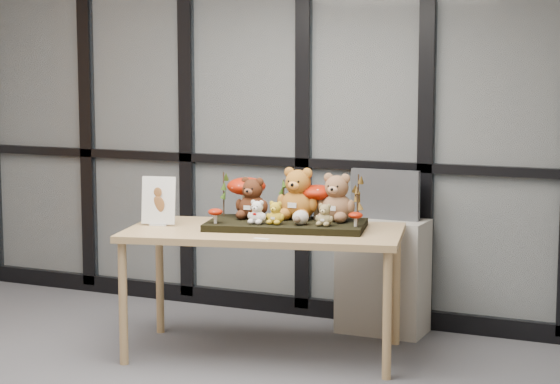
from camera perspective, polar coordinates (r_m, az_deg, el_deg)
The scene contains 24 objects.
room_shell at distance 4.90m, azimuth -15.27°, elevation 6.56°, with size 5.00×5.00×5.00m.
glass_partition at distance 6.98m, azimuth -2.07°, elevation 4.83°, with size 4.90×0.06×2.78m.
display_table at distance 5.94m, azimuth -0.89°, elevation -2.73°, with size 1.75×1.17×0.75m.
diorama_tray at distance 5.96m, azimuth 0.35°, elevation -1.86°, with size 0.92×0.46×0.04m, color black.
bear_pooh_yellow at distance 6.03m, azimuth 1.03°, elevation 0.07°, with size 0.26×0.23×0.34m, color #AC6721, non-canonical shape.
bear_brown_medium at distance 6.04m, azimuth -1.56°, elevation -0.22°, with size 0.21×0.19×0.28m, color #421F0F, non-canonical shape.
bear_tan_back at distance 5.97m, azimuth 3.22°, elevation -0.16°, with size 0.24×0.21×0.31m, color #8D603F, non-canonical shape.
bear_small_yellow at distance 5.85m, azimuth -0.25°, elevation -1.10°, with size 0.11×0.10×0.15m, color gold, non-canonical shape.
bear_white_bow at distance 5.86m, azimuth -1.29°, elevation -1.06°, with size 0.12×0.11×0.15m, color white, non-canonical shape.
bear_beige_small at distance 5.79m, azimuth 2.54°, elevation -1.22°, with size 0.11×0.10×0.14m, color #907F4F, non-canonical shape.
plush_cream_hedgehog at distance 5.83m, azimuth 1.17°, elevation -1.40°, with size 0.07×0.06×0.09m, color beige, non-canonical shape.
mushroom_back_left at distance 6.14m, azimuth -1.90°, elevation -0.16°, with size 0.24×0.24×0.26m, color #901604, non-canonical shape.
mushroom_back_right at distance 6.04m, azimuth 2.12°, elevation -0.46°, with size 0.20×0.20×0.23m, color #901604, non-canonical shape.
mushroom_front_left at distance 5.89m, azimuth -3.65°, elevation -1.31°, with size 0.09×0.09×0.10m, color #901604, non-canonical shape.
mushroom_front_right at distance 5.78m, azimuth 4.27°, elevation -1.50°, with size 0.08×0.08×0.09m, color #901604, non-canonical shape.
sprig_green_far_left at distance 6.13m, azimuth -3.19°, elevation -0.13°, with size 0.05×0.05×0.27m, color #213D0D, non-canonical shape.
sprig_green_mid_left at distance 6.15m, azimuth -1.57°, elevation -0.43°, with size 0.05×0.05×0.20m, color #213D0D, non-canonical shape.
sprig_dry_far_right at distance 5.97m, azimuth 4.42°, elevation -0.32°, with size 0.05×0.05×0.28m, color brown, non-canonical shape.
sprig_dry_mid_right at distance 5.86m, azimuth 4.37°, elevation -0.76°, with size 0.05×0.05×0.22m, color brown, non-canonical shape.
sprig_green_centre at distance 6.12m, azimuth 0.21°, elevation -0.34°, with size 0.05×0.05×0.23m, color #213D0D, non-canonical shape.
sign_holder at distance 6.08m, azimuth -6.85°, elevation -0.61°, with size 0.21×0.09×0.29m.
label_card at distance 5.61m, azimuth -1.04°, elevation -2.64°, with size 0.09×0.03×0.00m, color white.
cabinet at distance 6.51m, azimuth 5.82°, elevation -4.73°, with size 0.55×0.32×0.73m, color #9B958A.
monitor at distance 6.44m, azimuth 5.93°, elevation -0.15°, with size 0.45×0.05×0.32m.
Camera 1 is at (3.14, -3.76, 1.73)m, focal length 65.00 mm.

